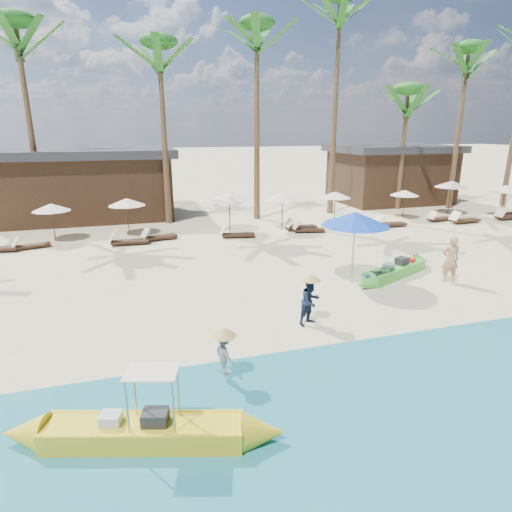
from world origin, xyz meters
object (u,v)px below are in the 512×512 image
object	(u,v)px
green_canoe	(395,271)
blue_umbrella	(355,219)
tourist	(450,260)
yellow_canoe	(144,432)

from	to	relation	value
green_canoe	blue_umbrella	bearing A→B (deg)	158.74
green_canoe	tourist	bearing A→B (deg)	-60.53
tourist	green_canoe	bearing A→B (deg)	-19.63
green_canoe	yellow_canoe	xyz separation A→B (m)	(-9.76, -6.69, 0.01)
green_canoe	tourist	distance (m)	2.01
green_canoe	blue_umbrella	size ratio (longest dim) A/B	1.87
tourist	blue_umbrella	size ratio (longest dim) A/B	0.66
yellow_canoe	blue_umbrella	world-z (taller)	blue_umbrella
yellow_canoe	tourist	bearing A→B (deg)	42.40
green_canoe	yellow_canoe	size ratio (longest dim) A/B	0.89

